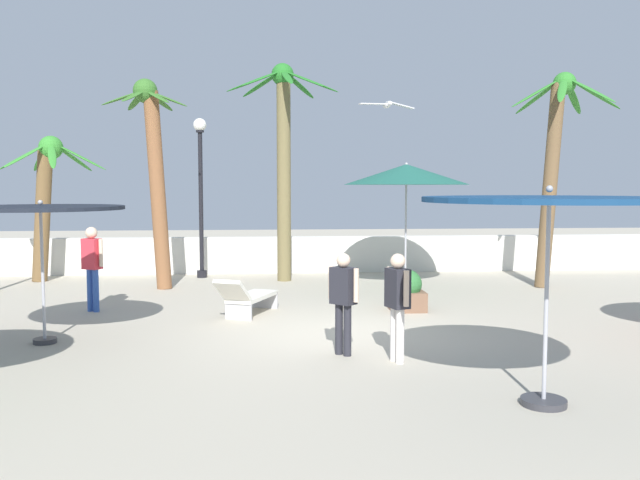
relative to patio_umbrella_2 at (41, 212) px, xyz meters
name	(u,v)px	position (x,y,z in m)	size (l,w,h in m)	color
ground_plane	(334,333)	(4.78, 0.31, -2.14)	(56.00, 56.00, 0.00)	#B2A893
boundary_wall	(305,254)	(4.78, 8.56, -1.60)	(25.20, 0.30, 1.07)	silver
patio_umbrella_2	(41,212)	(0.00, 0.00, 0.00)	(2.61, 2.61, 2.34)	#333338
patio_umbrella_3	(549,209)	(6.82, -3.66, 0.15)	(2.88, 2.88, 2.56)	#333338
patio_umbrella_4	(406,175)	(7.05, 5.02, 0.69)	(3.06, 3.06, 3.14)	#333338
palm_tree_0	(154,162)	(0.88, 5.72, 1.02)	(2.09, 1.96, 5.18)	brown
palm_tree_1	(283,147)	(4.11, 6.87, 1.48)	(3.01, 3.01, 5.81)	brown
palm_tree_2	(46,190)	(-2.24, 7.30, 0.33)	(2.94, 2.74, 3.91)	brown
palm_tree_3	(555,156)	(10.85, 5.15, 1.19)	(2.93, 2.65, 5.40)	brown
lamp_post_1	(201,182)	(1.82, 7.70, 0.54)	(0.36, 0.36, 4.43)	black
lounge_chair_0	(247,296)	(3.24, 2.02, -1.74)	(1.25, 1.95, 0.84)	#B7B7BC
guest_0	(92,260)	(0.09, 2.74, -1.08)	(0.49, 0.39, 1.73)	#3359B2
guest_1	(398,297)	(5.49, -1.63, -1.18)	(0.34, 0.53, 1.59)	silver
guest_2	(343,294)	(4.76, -1.16, -1.21)	(0.42, 0.42, 1.55)	#26262D
seagull_0	(387,105)	(6.32, 3.73, 2.22)	(1.31, 0.46, 0.16)	white
planter	(407,292)	(6.51, 2.33, -1.75)	(0.70, 0.70, 0.85)	brown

